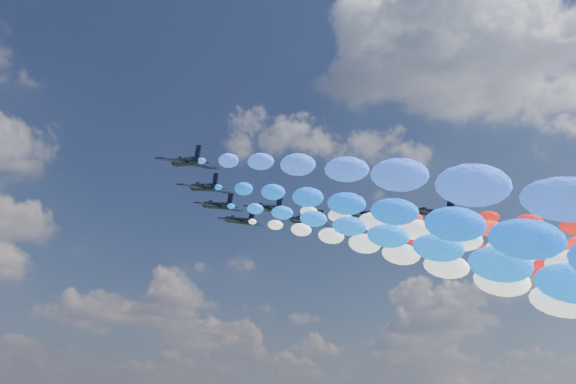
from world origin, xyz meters
TOP-DOWN VIEW (x-y plane):
  - jet_0 at (-25.85, -5.33)m, footprint 10.29×13.63m
  - trail_0 at (-25.85, -64.63)m, footprint 5.52×113.63m
  - jet_1 at (-17.37, 4.74)m, footprint 10.05×13.47m
  - trail_1 at (-17.37, -54.56)m, footprint 5.52×113.63m
  - jet_2 at (-9.85, 13.39)m, footprint 10.15×13.53m
  - trail_2 at (-9.85, -45.91)m, footprint 5.52×113.63m
  - jet_3 at (-1.08, 9.55)m, footprint 10.01×13.44m
  - trail_3 at (-1.08, -49.75)m, footprint 5.52×113.63m
  - jet_4 at (-0.70, 20.66)m, footprint 10.40×13.71m
  - trail_4 at (-0.70, -38.64)m, footprint 5.52×113.63m
  - jet_5 at (10.74, 12.97)m, footprint 9.91×13.36m
  - jet_6 at (17.08, 2.31)m, footprint 9.92×13.37m
  - jet_7 at (27.45, -6.35)m, footprint 10.08×13.49m

SIDE VIEW (x-z plane):
  - trail_0 at x=-25.85m, z-range 61.80..108.70m
  - trail_1 at x=-17.37m, z-range 61.80..108.70m
  - trail_2 at x=-9.85m, z-range 61.80..108.70m
  - trail_3 at x=-1.08m, z-range 61.80..108.70m
  - trail_4 at x=-0.70m, z-range 61.80..108.70m
  - jet_0 at x=-25.85m, z-range 104.32..110.35m
  - jet_1 at x=-17.37m, z-range 104.32..110.35m
  - jet_2 at x=-9.85m, z-range 104.32..110.35m
  - jet_3 at x=-1.08m, z-range 104.32..110.35m
  - jet_4 at x=-0.70m, z-range 104.32..110.35m
  - jet_5 at x=10.74m, z-range 104.32..110.35m
  - jet_6 at x=17.08m, z-range 104.32..110.35m
  - jet_7 at x=27.45m, z-range 104.32..110.35m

